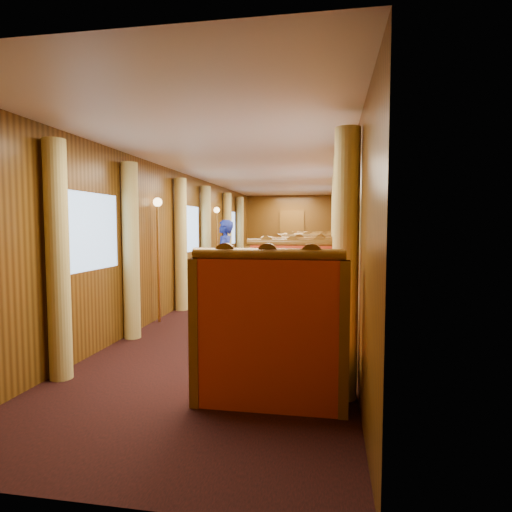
% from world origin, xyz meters
% --- Properties ---
extents(floor, '(3.00, 12.00, 0.01)m').
position_xyz_m(floor, '(0.00, 0.00, 0.00)').
color(floor, black).
rests_on(floor, ground).
extents(ceiling, '(3.00, 12.00, 0.01)m').
position_xyz_m(ceiling, '(0.00, 0.00, 2.50)').
color(ceiling, silver).
rests_on(ceiling, wall_left).
extents(wall_far, '(3.00, 0.01, 2.50)m').
position_xyz_m(wall_far, '(0.00, 6.00, 1.25)').
color(wall_far, brown).
rests_on(wall_far, floor).
extents(wall_near, '(3.00, 0.01, 2.50)m').
position_xyz_m(wall_near, '(0.00, -6.00, 1.25)').
color(wall_near, brown).
rests_on(wall_near, floor).
extents(wall_left, '(0.01, 12.00, 2.50)m').
position_xyz_m(wall_left, '(-1.50, 0.00, 1.25)').
color(wall_left, brown).
rests_on(wall_left, floor).
extents(wall_right, '(0.01, 12.00, 2.50)m').
position_xyz_m(wall_right, '(1.50, 0.00, 1.25)').
color(wall_right, brown).
rests_on(wall_right, floor).
extents(doorway_far, '(0.80, 0.04, 2.00)m').
position_xyz_m(doorway_far, '(0.00, 5.97, 1.00)').
color(doorway_far, brown).
rests_on(doorway_far, floor).
extents(table_near, '(1.05, 0.72, 0.75)m').
position_xyz_m(table_near, '(0.75, -3.50, 0.38)').
color(table_near, white).
rests_on(table_near, floor).
extents(banquette_near_fwd, '(1.30, 0.55, 1.34)m').
position_xyz_m(banquette_near_fwd, '(0.75, -4.51, 0.42)').
color(banquette_near_fwd, '#A51412').
rests_on(banquette_near_fwd, floor).
extents(banquette_near_aft, '(1.30, 0.55, 1.34)m').
position_xyz_m(banquette_near_aft, '(0.75, -2.49, 0.42)').
color(banquette_near_aft, '#A51412').
rests_on(banquette_near_aft, floor).
extents(table_mid, '(1.05, 0.72, 0.75)m').
position_xyz_m(table_mid, '(0.75, 0.00, 0.38)').
color(table_mid, white).
rests_on(table_mid, floor).
extents(banquette_mid_fwd, '(1.30, 0.55, 1.34)m').
position_xyz_m(banquette_mid_fwd, '(0.75, -1.01, 0.42)').
color(banquette_mid_fwd, '#A51412').
rests_on(banquette_mid_fwd, floor).
extents(banquette_mid_aft, '(1.30, 0.55, 1.34)m').
position_xyz_m(banquette_mid_aft, '(0.75, 1.01, 0.42)').
color(banquette_mid_aft, '#A51412').
rests_on(banquette_mid_aft, floor).
extents(table_far, '(1.05, 0.72, 0.75)m').
position_xyz_m(table_far, '(0.75, 3.50, 0.38)').
color(table_far, white).
rests_on(table_far, floor).
extents(banquette_far_fwd, '(1.30, 0.55, 1.34)m').
position_xyz_m(banquette_far_fwd, '(0.75, 2.49, 0.42)').
color(banquette_far_fwd, '#A51412').
rests_on(banquette_far_fwd, floor).
extents(banquette_far_aft, '(1.30, 0.55, 1.34)m').
position_xyz_m(banquette_far_aft, '(0.75, 4.51, 0.42)').
color(banquette_far_aft, '#A51412').
rests_on(banquette_far_aft, floor).
extents(tea_tray, '(0.41, 0.36, 0.01)m').
position_xyz_m(tea_tray, '(0.64, -3.59, 0.76)').
color(tea_tray, silver).
rests_on(tea_tray, table_near).
extents(teapot_left, '(0.19, 0.16, 0.14)m').
position_xyz_m(teapot_left, '(0.60, -3.59, 0.82)').
color(teapot_left, silver).
rests_on(teapot_left, tea_tray).
extents(teapot_right, '(0.17, 0.14, 0.13)m').
position_xyz_m(teapot_right, '(0.70, -3.62, 0.81)').
color(teapot_right, silver).
rests_on(teapot_right, tea_tray).
extents(teapot_back, '(0.17, 0.13, 0.13)m').
position_xyz_m(teapot_back, '(0.69, -3.45, 0.81)').
color(teapot_back, silver).
rests_on(teapot_back, tea_tray).
extents(fruit_plate, '(0.23, 0.23, 0.05)m').
position_xyz_m(fruit_plate, '(1.04, -3.64, 0.77)').
color(fruit_plate, white).
rests_on(fruit_plate, table_near).
extents(cup_inboard, '(0.08, 0.08, 0.26)m').
position_xyz_m(cup_inboard, '(0.38, -3.36, 0.86)').
color(cup_inboard, white).
rests_on(cup_inboard, table_near).
extents(cup_outboard, '(0.08, 0.08, 0.26)m').
position_xyz_m(cup_outboard, '(0.41, -3.25, 0.86)').
color(cup_outboard, white).
rests_on(cup_outboard, table_near).
extents(rose_vase_mid, '(0.06, 0.06, 0.36)m').
position_xyz_m(rose_vase_mid, '(0.78, 0.02, 0.93)').
color(rose_vase_mid, silver).
rests_on(rose_vase_mid, table_mid).
extents(rose_vase_far, '(0.06, 0.06, 0.36)m').
position_xyz_m(rose_vase_far, '(0.71, 3.50, 0.93)').
color(rose_vase_far, silver).
rests_on(rose_vase_far, table_far).
extents(window_left_near, '(0.01, 1.20, 0.90)m').
position_xyz_m(window_left_near, '(-1.49, -3.50, 1.45)').
color(window_left_near, '#84ADE0').
rests_on(window_left_near, wall_left).
extents(curtain_left_near_a, '(0.22, 0.22, 2.35)m').
position_xyz_m(curtain_left_near_a, '(-1.38, -4.28, 1.18)').
color(curtain_left_near_a, tan).
rests_on(curtain_left_near_a, floor).
extents(curtain_left_near_b, '(0.22, 0.22, 2.35)m').
position_xyz_m(curtain_left_near_b, '(-1.38, -2.72, 1.18)').
color(curtain_left_near_b, tan).
rests_on(curtain_left_near_b, floor).
extents(window_right_near, '(0.01, 1.20, 0.90)m').
position_xyz_m(window_right_near, '(1.49, -3.50, 1.45)').
color(window_right_near, '#84ADE0').
rests_on(window_right_near, wall_right).
extents(curtain_right_near_a, '(0.22, 0.22, 2.35)m').
position_xyz_m(curtain_right_near_a, '(1.38, -4.28, 1.18)').
color(curtain_right_near_a, tan).
rests_on(curtain_right_near_a, floor).
extents(curtain_right_near_b, '(0.22, 0.22, 2.35)m').
position_xyz_m(curtain_right_near_b, '(1.38, -2.72, 1.18)').
color(curtain_right_near_b, tan).
rests_on(curtain_right_near_b, floor).
extents(window_left_mid, '(0.01, 1.20, 0.90)m').
position_xyz_m(window_left_mid, '(-1.49, 0.00, 1.45)').
color(window_left_mid, '#84ADE0').
rests_on(window_left_mid, wall_left).
extents(curtain_left_mid_a, '(0.22, 0.22, 2.35)m').
position_xyz_m(curtain_left_mid_a, '(-1.38, -0.78, 1.18)').
color(curtain_left_mid_a, tan).
rests_on(curtain_left_mid_a, floor).
extents(curtain_left_mid_b, '(0.22, 0.22, 2.35)m').
position_xyz_m(curtain_left_mid_b, '(-1.38, 0.78, 1.18)').
color(curtain_left_mid_b, tan).
rests_on(curtain_left_mid_b, floor).
extents(window_right_mid, '(0.01, 1.20, 0.90)m').
position_xyz_m(window_right_mid, '(1.49, 0.00, 1.45)').
color(window_right_mid, '#84ADE0').
rests_on(window_right_mid, wall_right).
extents(curtain_right_mid_a, '(0.22, 0.22, 2.35)m').
position_xyz_m(curtain_right_mid_a, '(1.38, -0.78, 1.18)').
color(curtain_right_mid_a, tan).
rests_on(curtain_right_mid_a, floor).
extents(curtain_right_mid_b, '(0.22, 0.22, 2.35)m').
position_xyz_m(curtain_right_mid_b, '(1.38, 0.78, 1.18)').
color(curtain_right_mid_b, tan).
rests_on(curtain_right_mid_b, floor).
extents(window_left_far, '(0.01, 1.20, 0.90)m').
position_xyz_m(window_left_far, '(-1.49, 3.50, 1.45)').
color(window_left_far, '#84ADE0').
rests_on(window_left_far, wall_left).
extents(curtain_left_far_a, '(0.22, 0.22, 2.35)m').
position_xyz_m(curtain_left_far_a, '(-1.38, 2.72, 1.18)').
color(curtain_left_far_a, tan).
rests_on(curtain_left_far_a, floor).
extents(curtain_left_far_b, '(0.22, 0.22, 2.35)m').
position_xyz_m(curtain_left_far_b, '(-1.38, 4.28, 1.18)').
color(curtain_left_far_b, tan).
rests_on(curtain_left_far_b, floor).
extents(window_right_far, '(0.01, 1.20, 0.90)m').
position_xyz_m(window_right_far, '(1.49, 3.50, 1.45)').
color(window_right_far, '#84ADE0').
rests_on(window_right_far, wall_right).
extents(curtain_right_far_a, '(0.22, 0.22, 2.35)m').
position_xyz_m(curtain_right_far_a, '(1.38, 2.72, 1.18)').
color(curtain_right_far_a, tan).
rests_on(curtain_right_far_a, floor).
extents(curtain_right_far_b, '(0.22, 0.22, 2.35)m').
position_xyz_m(curtain_right_far_b, '(1.38, 4.28, 1.18)').
color(curtain_right_far_b, tan).
rests_on(curtain_right_far_b, floor).
extents(sconce_left_fore, '(0.14, 0.14, 1.95)m').
position_xyz_m(sconce_left_fore, '(-1.40, -1.75, 1.38)').
color(sconce_left_fore, '#BF8C3F').
rests_on(sconce_left_fore, floor).
extents(sconce_right_fore, '(0.14, 0.14, 1.95)m').
position_xyz_m(sconce_right_fore, '(1.40, -1.75, 1.38)').
color(sconce_right_fore, '#BF8C3F').
rests_on(sconce_right_fore, floor).
extents(sconce_left_aft, '(0.14, 0.14, 1.95)m').
position_xyz_m(sconce_left_aft, '(-1.40, 1.75, 1.38)').
color(sconce_left_aft, '#BF8C3F').
rests_on(sconce_left_aft, floor).
extents(sconce_right_aft, '(0.14, 0.14, 1.95)m').
position_xyz_m(sconce_right_aft, '(1.40, 1.75, 1.38)').
color(sconce_right_aft, '#BF8C3F').
rests_on(sconce_right_aft, floor).
extents(steward, '(0.41, 0.61, 1.64)m').
position_xyz_m(steward, '(-0.94, 0.63, 0.82)').
color(steward, navy).
rests_on(steward, floor).
extents(passenger, '(0.40, 0.44, 0.76)m').
position_xyz_m(passenger, '(0.75, 0.78, 0.74)').
color(passenger, beige).
rests_on(passenger, banquette_mid_aft).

